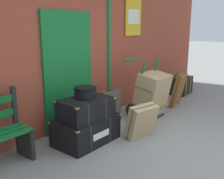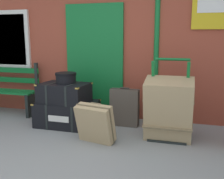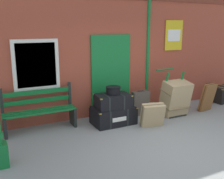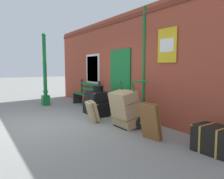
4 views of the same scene
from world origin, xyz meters
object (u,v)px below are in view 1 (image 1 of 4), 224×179
(large_brown_trunk, at_px, (152,95))
(corner_trunk, at_px, (180,85))
(porters_trolley, at_px, (144,103))
(suitcase_brown, at_px, (142,121))
(steamer_trunk_middle, at_px, (86,109))
(steamer_trunk_base, at_px, (86,130))
(suitcase_umber, at_px, (110,107))
(suitcase_caramel, at_px, (178,90))
(round_hatbox, at_px, (85,92))

(large_brown_trunk, distance_m, corner_trunk, 2.25)
(porters_trolley, distance_m, suitcase_brown, 1.15)
(steamer_trunk_middle, height_order, large_brown_trunk, large_brown_trunk)
(steamer_trunk_base, xyz_separation_m, large_brown_trunk, (1.72, -0.20, 0.26))
(porters_trolley, xyz_separation_m, suitcase_brown, (-1.00, -0.58, 0.02))
(corner_trunk, bearing_deg, large_brown_trunk, -170.49)
(porters_trolley, relative_size, suitcase_umber, 1.75)
(steamer_trunk_base, xyz_separation_m, suitcase_caramel, (2.77, -0.30, 0.18))
(suitcase_caramel, height_order, corner_trunk, suitcase_caramel)
(corner_trunk, bearing_deg, steamer_trunk_middle, -177.04)
(steamer_trunk_base, bearing_deg, porters_trolley, -0.61)
(suitcase_brown, relative_size, suitcase_umber, 0.87)
(steamer_trunk_base, bearing_deg, large_brown_trunk, -6.53)
(suitcase_brown, distance_m, suitcase_umber, 0.90)
(steamer_trunk_base, relative_size, suitcase_caramel, 1.26)
(steamer_trunk_middle, bearing_deg, corner_trunk, 2.96)
(steamer_trunk_middle, relative_size, suitcase_umber, 1.26)
(suitcase_caramel, height_order, suitcase_brown, suitcase_caramel)
(large_brown_trunk, height_order, suitcase_umber, large_brown_trunk)
(steamer_trunk_middle, height_order, suitcase_caramel, suitcase_caramel)
(steamer_trunk_middle, relative_size, suitcase_brown, 1.45)
(steamer_trunk_base, bearing_deg, round_hatbox, -148.35)
(large_brown_trunk, relative_size, corner_trunk, 1.34)
(steamer_trunk_base, relative_size, porters_trolley, 0.86)
(round_hatbox, height_order, suitcase_brown, round_hatbox)
(suitcase_umber, bearing_deg, porters_trolley, -20.41)
(suitcase_caramel, relative_size, suitcase_brown, 1.37)
(suitcase_umber, bearing_deg, corner_trunk, -1.85)
(round_hatbox, distance_m, suitcase_brown, 1.09)
(steamer_trunk_base, relative_size, corner_trunk, 1.43)
(corner_trunk, bearing_deg, suitcase_caramel, -157.84)
(suitcase_umber, bearing_deg, large_brown_trunk, -31.11)
(steamer_trunk_base, xyz_separation_m, corner_trunk, (3.92, 0.17, 0.03))
(porters_trolley, xyz_separation_m, corner_trunk, (2.20, 0.19, -0.03))
(steamer_trunk_middle, relative_size, corner_trunk, 1.20)
(porters_trolley, bearing_deg, steamer_trunk_middle, -179.56)
(steamer_trunk_base, distance_m, round_hatbox, 0.63)
(steamer_trunk_middle, height_order, round_hatbox, round_hatbox)
(round_hatbox, relative_size, suitcase_umber, 0.52)
(corner_trunk, bearing_deg, porters_trolley, -175.05)
(steamer_trunk_base, bearing_deg, corner_trunk, 2.52)
(steamer_trunk_base, bearing_deg, suitcase_umber, 15.83)
(steamer_trunk_middle, distance_m, suitcase_umber, 1.05)
(porters_trolley, distance_m, corner_trunk, 2.21)
(round_hatbox, relative_size, large_brown_trunk, 0.37)
(steamer_trunk_middle, xyz_separation_m, suitcase_umber, (0.98, 0.30, -0.26))
(porters_trolley, xyz_separation_m, suitcase_caramel, (1.05, -0.28, 0.12))
(suitcase_brown, bearing_deg, suitcase_caramel, 8.33)
(round_hatbox, bearing_deg, suitcase_caramel, -6.09)
(suitcase_umber, bearing_deg, steamer_trunk_middle, -162.91)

